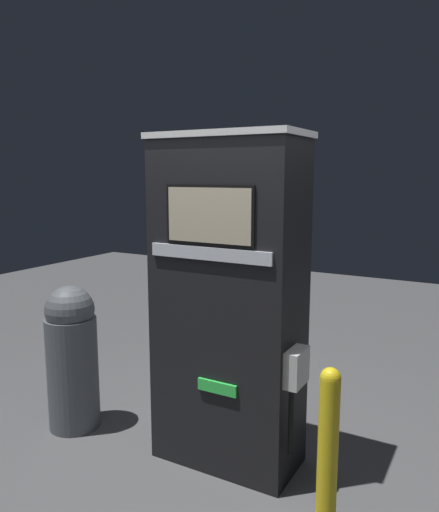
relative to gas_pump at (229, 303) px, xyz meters
The scene contains 4 objects.
ground_plane 1.14m from the gas_pump, 90.58° to the right, with size 14.00×14.00×0.00m, color #4C4C4F.
gas_pump is the anchor object (origin of this frame).
safety_bollard 1.10m from the gas_pump, 25.93° to the right, with size 0.11×0.11×0.97m.
trash_bin 1.39m from the gas_pump, behind, with size 0.39×0.39×1.13m.
Camera 1 is at (1.53, -2.58, 1.96)m, focal length 35.00 mm.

